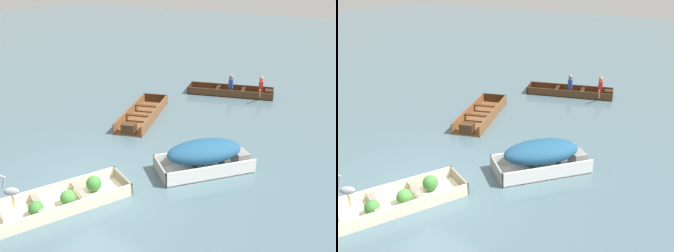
{
  "view_description": "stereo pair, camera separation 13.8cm",
  "coord_description": "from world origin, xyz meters",
  "views": [
    {
      "loc": [
        6.0,
        -5.66,
        5.13
      ],
      "look_at": [
        -0.06,
        3.93,
        0.35
      ],
      "focal_mm": 40.0,
      "sensor_mm": 36.0,
      "label": 1
    },
    {
      "loc": [
        6.12,
        -5.58,
        5.13
      ],
      "look_at": [
        -0.06,
        3.93,
        0.35
      ],
      "focal_mm": 40.0,
      "sensor_mm": 36.0,
      "label": 2
    }
  ],
  "objects": [
    {
      "name": "ground_plane",
      "position": [
        0.0,
        0.0,
        0.0
      ],
      "size": [
        80.0,
        80.0,
        0.0
      ],
      "primitive_type": "plane",
      "color": "#47606B"
    },
    {
      "name": "dinghy_cream_foreground",
      "position": [
        -0.06,
        -0.8,
        0.14
      ],
      "size": [
        2.36,
        3.41,
        0.43
      ],
      "color": "beige",
      "rests_on": "ground"
    },
    {
      "name": "skiff_white_near_moored",
      "position": [
        2.03,
        2.51,
        0.5
      ],
      "size": [
        2.5,
        2.69,
        0.88
      ],
      "color": "white",
      "rests_on": "ground"
    },
    {
      "name": "skiff_wooden_brown_mid_moored",
      "position": [
        -1.67,
        4.67,
        0.13
      ],
      "size": [
        2.04,
        3.6,
        0.38
      ],
      "color": "brown",
      "rests_on": "ground"
    },
    {
      "name": "rowboat_dark_varnish_with_crew",
      "position": [
        0.1,
        9.23,
        0.17
      ],
      "size": [
        3.8,
        2.46,
        0.9
      ],
      "color": "#4C2D19",
      "rests_on": "ground"
    },
    {
      "name": "heron_on_dinghy",
      "position": [
        -0.29,
        -1.81,
        0.89
      ],
      "size": [
        0.41,
        0.33,
        0.84
      ],
      "color": "olive",
      "rests_on": "dinghy_cream_foreground"
    }
  ]
}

